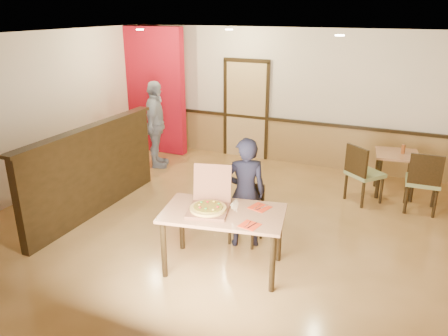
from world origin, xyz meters
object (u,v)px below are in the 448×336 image
(side_chair_right, at_px, (423,180))
(passerby, at_px, (156,125))
(side_chair_left, at_px, (362,172))
(pizza_box, at_px, (209,205))
(condiment, at_px, (403,149))
(main_table, at_px, (223,220))
(side_table, at_px, (396,163))
(diner, at_px, (245,193))
(diner_chair, at_px, (247,210))

(side_chair_right, bearing_deg, passerby, -4.04)
(side_chair_left, relative_size, pizza_box, 1.52)
(side_chair_right, xyz_separation_m, condiment, (-0.37, 0.65, 0.28))
(main_table, distance_m, side_chair_left, 3.11)
(main_table, bearing_deg, side_chair_right, 40.30)
(side_table, bearing_deg, condiment, 15.38)
(main_table, xyz_separation_m, side_table, (1.82, 3.42, -0.10))
(side_chair_right, bearing_deg, condiment, -62.58)
(diner, height_order, condiment, diner)
(main_table, relative_size, side_chair_right, 1.56)
(side_table, bearing_deg, pizza_box, -120.09)
(side_table, relative_size, condiment, 5.08)
(main_table, distance_m, pizza_box, 0.25)
(main_table, height_order, side_chair_right, side_chair_right)
(diner_chair, distance_m, side_chair_right, 3.00)
(passerby, distance_m, condiment, 4.76)
(side_table, xyz_separation_m, pizza_box, (-2.00, -3.45, 0.28))
(diner, bearing_deg, side_chair_right, -164.82)
(main_table, distance_m, passerby, 4.11)
(side_chair_left, bearing_deg, diner, 98.36)
(passerby, xyz_separation_m, condiment, (4.74, 0.48, -0.05))
(side_chair_left, bearing_deg, condiment, -93.06)
(main_table, height_order, passerby, passerby)
(side_chair_left, height_order, passerby, passerby)
(side_chair_right, xyz_separation_m, side_table, (-0.45, 0.63, 0.02))
(main_table, bearing_deg, side_table, 51.41)
(diner, distance_m, passerby, 3.66)
(diner, bearing_deg, main_table, 59.74)
(main_table, distance_m, diner, 0.69)
(main_table, xyz_separation_m, condiment, (1.90, 3.45, 0.16))
(passerby, bearing_deg, side_table, -106.08)
(pizza_box, distance_m, condiment, 4.05)
(diner_chair, relative_size, diner, 0.53)
(pizza_box, bearing_deg, passerby, 117.16)
(side_chair_left, distance_m, passerby, 4.17)
(side_chair_left, distance_m, condiment, 0.91)
(main_table, bearing_deg, pizza_box, 179.16)
(diner, height_order, passerby, passerby)
(side_chair_right, bearing_deg, side_chair_left, -3.25)
(diner_chair, distance_m, diner, 0.36)
(main_table, relative_size, diner_chair, 1.94)
(side_chair_left, bearing_deg, side_chair_right, -141.50)
(side_table, height_order, pizza_box, pizza_box)
(side_chair_right, distance_m, condiment, 0.80)
(side_table, bearing_deg, diner, -123.19)
(side_chair_right, relative_size, side_table, 1.29)
(main_table, distance_m, diner_chair, 0.85)
(diner_chair, distance_m, side_table, 3.17)
(diner_chair, xyz_separation_m, side_chair_left, (1.31, 1.99, 0.10))
(main_table, height_order, side_chair_left, side_chair_left)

